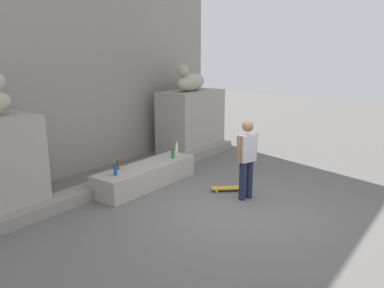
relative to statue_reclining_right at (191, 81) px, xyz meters
name	(u,v)px	position (x,y,z in m)	size (l,w,h in m)	color
ground_plane	(231,208)	(-3.13, -3.33, -2.16)	(40.00, 40.00, 0.00)	#605E5B
facade_wall	(73,34)	(-3.13, 1.26, 1.28)	(10.05, 0.60, 6.89)	gray
pedestal_right	(191,122)	(0.04, 0.01, -1.22)	(2.07, 1.13, 1.88)	#A39E93
statue_reclining_right	(191,81)	(0.00, 0.00, 0.00)	(1.68, 0.90, 0.78)	#B2B19A
ledge_block	(146,175)	(-3.13, -1.06, -1.91)	(2.67, 0.76, 0.50)	#A39E93
skater	(247,156)	(-2.50, -3.30, -1.24)	(0.52, 0.30, 1.67)	#1E233F
skateboard	(229,188)	(-2.29, -2.78, -2.10)	(0.69, 0.73, 0.08)	gold
bottle_blue	(115,170)	(-4.07, -1.06, -1.55)	(0.08, 0.08, 0.28)	#194C99
bottle_clear	(177,149)	(-1.98, -1.03, -1.53)	(0.08, 0.08, 0.32)	silver
bottle_brown	(117,165)	(-3.78, -0.81, -1.56)	(0.07, 0.07, 0.26)	#593314
bottle_green	(173,154)	(-2.34, -1.20, -1.56)	(0.07, 0.07, 0.26)	#1E722D
stair_step	(132,177)	(-3.13, -0.57, -2.04)	(8.40, 0.50, 0.24)	gray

